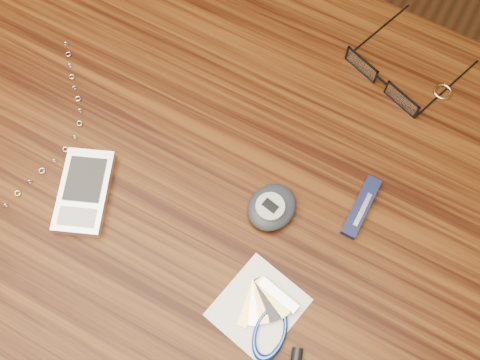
{
  "coord_description": "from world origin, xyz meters",
  "views": [
    {
      "loc": [
        0.18,
        -0.24,
        1.45
      ],
      "look_at": [
        0.04,
        0.01,
        0.76
      ],
      "focal_mm": 45.0,
      "sensor_mm": 36.0,
      "label": 1
    }
  ],
  "objects_px": {
    "pedometer": "(272,207)",
    "pocket_knife": "(361,207)",
    "desk": "(211,199)",
    "pda_phone": "(84,192)",
    "notepad_keys": "(265,318)",
    "eyeglasses": "(385,79)"
  },
  "relations": [
    {
      "from": "desk",
      "to": "pedometer",
      "type": "bearing_deg",
      "value": -4.71
    },
    {
      "from": "desk",
      "to": "pda_phone",
      "type": "xyz_separation_m",
      "value": [
        -0.12,
        -0.1,
        0.11
      ]
    },
    {
      "from": "eyeglasses",
      "to": "pda_phone",
      "type": "bearing_deg",
      "value": -129.04
    },
    {
      "from": "eyeglasses",
      "to": "notepad_keys",
      "type": "bearing_deg",
      "value": -89.08
    },
    {
      "from": "eyeglasses",
      "to": "notepad_keys",
      "type": "distance_m",
      "value": 0.35
    },
    {
      "from": "pedometer",
      "to": "pocket_knife",
      "type": "bearing_deg",
      "value": 29.98
    },
    {
      "from": "notepad_keys",
      "to": "pocket_knife",
      "type": "bearing_deg",
      "value": 76.85
    },
    {
      "from": "desk",
      "to": "eyeglasses",
      "type": "relative_size",
      "value": 6.07
    },
    {
      "from": "desk",
      "to": "notepad_keys",
      "type": "xyz_separation_m",
      "value": [
        0.15,
        -0.13,
        0.11
      ]
    },
    {
      "from": "eyeglasses",
      "to": "pedometer",
      "type": "xyz_separation_m",
      "value": [
        -0.05,
        -0.23,
        -0.0
      ]
    },
    {
      "from": "pocket_knife",
      "to": "notepad_keys",
      "type": "bearing_deg",
      "value": -103.15
    },
    {
      "from": "eyeglasses",
      "to": "pedometer",
      "type": "height_order",
      "value": "eyeglasses"
    },
    {
      "from": "pocket_knife",
      "to": "pedometer",
      "type": "bearing_deg",
      "value": -150.02
    },
    {
      "from": "pocket_knife",
      "to": "eyeglasses",
      "type": "bearing_deg",
      "value": 104.82
    },
    {
      "from": "desk",
      "to": "eyeglasses",
      "type": "height_order",
      "value": "eyeglasses"
    },
    {
      "from": "notepad_keys",
      "to": "eyeglasses",
      "type": "bearing_deg",
      "value": 90.92
    },
    {
      "from": "notepad_keys",
      "to": "pedometer",
      "type": "bearing_deg",
      "value": 114.32
    },
    {
      "from": "desk",
      "to": "pda_phone",
      "type": "relative_size",
      "value": 8.1
    },
    {
      "from": "notepad_keys",
      "to": "pocket_knife",
      "type": "xyz_separation_m",
      "value": [
        0.04,
        0.18,
        0.0
      ]
    },
    {
      "from": "pedometer",
      "to": "notepad_keys",
      "type": "bearing_deg",
      "value": -65.68
    },
    {
      "from": "desk",
      "to": "notepad_keys",
      "type": "height_order",
      "value": "notepad_keys"
    },
    {
      "from": "pocket_knife",
      "to": "pda_phone",
      "type": "bearing_deg",
      "value": -154.57
    }
  ]
}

